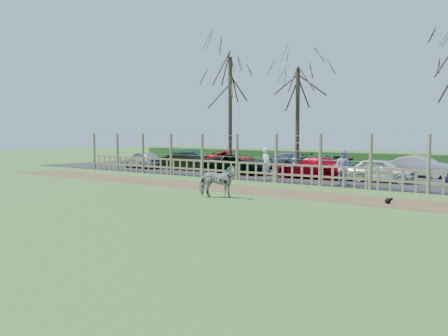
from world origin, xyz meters
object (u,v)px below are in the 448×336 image
Objects in this scene: tree_mid at (298,95)px; car_10 at (340,163)px; zebra at (217,181)px; crow at (388,201)px; visitor_b at (342,167)px; car_8 at (230,159)px; car_9 at (282,161)px; visitor_a at (266,164)px; tree_left at (230,86)px; car_3 at (312,168)px; car_2 at (238,164)px; car_1 at (187,161)px; car_4 at (381,170)px; car_11 at (421,166)px; car_7 at (189,157)px; car_0 at (142,160)px.

tree_mid is 5.09m from car_10.
zebra is 6.37m from crow.
zebra is at bearing 64.14° from visitor_b.
car_9 is at bearing -81.63° from car_8.
visitor_a is 9.55m from crow.
car_8 is at bearing -22.58° from visitor_a.
visitor_b is at bearing -21.63° from tree_left.
tree_mid reaches higher than car_3.
crow is 0.07× the size of car_2.
tree_mid reaches higher than car_1.
zebra is at bearing 0.82° from car_3.
car_4 is 0.85× the size of car_9.
tree_left is 6.29m from car_9.
tree_mid is at bearing -53.86° from visitor_b.
car_11 is (0.67, 4.24, 0.00)m from car_4.
tree_mid is 5.61m from car_2.
car_10 is at bearing 95.25° from car_9.
car_10 is at bearing 39.88° from car_4.
car_9 is (2.00, 3.29, -4.98)m from tree_left.
zebra reaches higher than car_11.
car_10 is at bearing -19.90° from zebra.
car_7 is 4.53m from car_8.
car_1 is 6.47m from car_7.
car_0 is 3.88m from car_1.
visitor_a reaches higher than car_2.
car_1 is at bearing -38.63° from car_9.
visitor_a is 7.94m from car_9.
car_9 is at bearing -47.76° from car_1.
car_4 is at bearing -91.16° from car_1.
car_7 is at bearing -84.54° from car_9.
car_11 reaches higher than crow.
car_1 is (-16.50, 7.22, 0.52)m from crow.
tree_mid is at bearing 107.42° from car_0.
car_9 is at bearing -139.62° from car_3.
car_1 and car_2 have the same top height.
visitor_b reaches higher than car_2.
car_0 and car_7 have the same top height.
visitor_a is (-2.54, 7.16, 0.25)m from zebra.
visitor_a is 0.49× the size of car_10.
visitor_a reaches higher than car_4.
car_0 and car_9 have the same top height.
zebra is 7.36m from visitor_b.
crow is 18.01m from car_1.
car_11 is (9.35, -0.18, 0.00)m from car_9.
tree_mid is at bearing -10.19° from zebra.
car_3 is 4.65m from car_10.
car_11 is at bearing 17.10° from tree_mid.
tree_mid is 8.65m from car_1.
car_8 is at bearing 9.94° from zebra.
crow is 13.74m from car_10.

